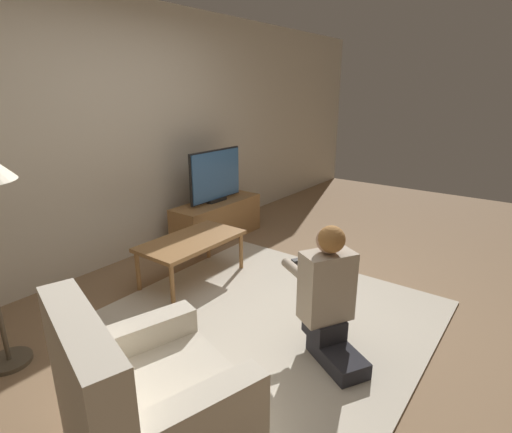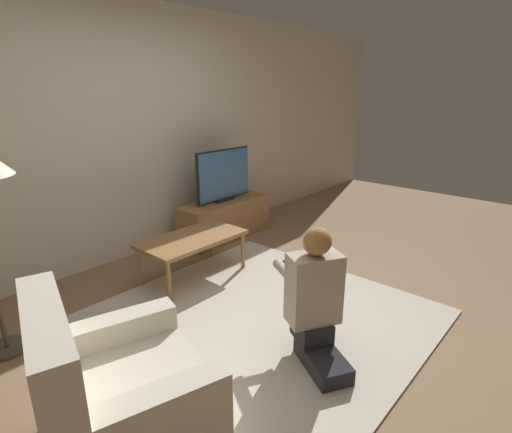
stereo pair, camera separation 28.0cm
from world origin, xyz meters
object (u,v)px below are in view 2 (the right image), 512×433
object	(u,v)px
tv	(224,175)
armchair	(120,404)
coffee_table	(192,241)
person_kneeling	(315,296)

from	to	relation	value
tv	armchair	xyz separation A→B (m)	(-2.48, -1.81, -0.48)
tv	coffee_table	xyz separation A→B (m)	(-0.98, -0.57, -0.40)
armchair	person_kneeling	xyz separation A→B (m)	(1.26, -0.28, 0.16)
coffee_table	person_kneeling	distance (m)	1.54
tv	coffee_table	world-z (taller)	tv
tv	coffee_table	size ratio (longest dim) A/B	0.83
tv	person_kneeling	bearing A→B (deg)	-120.22
coffee_table	armchair	size ratio (longest dim) A/B	1.01
coffee_table	person_kneeling	size ratio (longest dim) A/B	1.08
coffee_table	person_kneeling	xyz separation A→B (m)	(-0.24, -1.52, 0.08)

